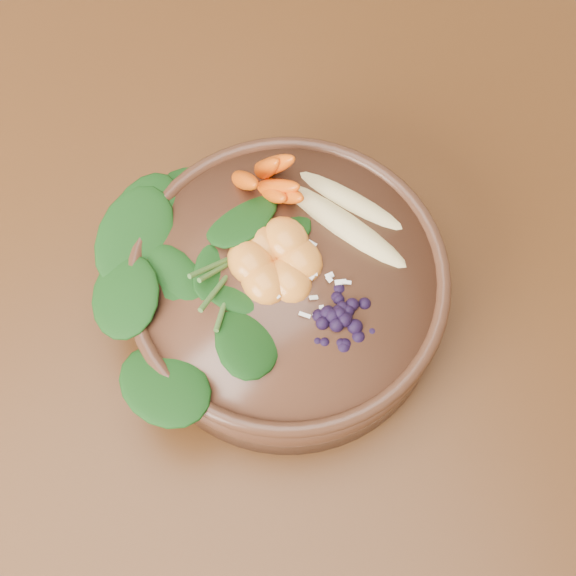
# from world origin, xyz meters

# --- Properties ---
(ground) EXTENTS (4.00, 4.00, 0.00)m
(ground) POSITION_xyz_m (0.00, 0.00, 0.00)
(ground) COLOR #381E0F
(ground) RESTS_ON ground
(dining_table) EXTENTS (1.60, 0.90, 0.75)m
(dining_table) POSITION_xyz_m (0.00, 0.00, 0.66)
(dining_table) COLOR #331C0C
(dining_table) RESTS_ON ground
(stoneware_bowl) EXTENTS (0.35, 0.35, 0.08)m
(stoneware_bowl) POSITION_xyz_m (0.28, -0.08, 0.79)
(stoneware_bowl) COLOR #4A2B1C
(stoneware_bowl) RESTS_ON dining_table
(kale_heap) EXTENTS (0.22, 0.21, 0.04)m
(kale_heap) POSITION_xyz_m (0.22, -0.03, 0.85)
(kale_heap) COLOR #184415
(kale_heap) RESTS_ON stoneware_bowl
(carrot_cluster) EXTENTS (0.07, 0.07, 0.08)m
(carrot_cluster) POSITION_xyz_m (0.32, 0.01, 0.87)
(carrot_cluster) COLOR #F0580B
(carrot_cluster) RESTS_ON stoneware_bowl
(banana_halves) EXTENTS (0.10, 0.17, 0.03)m
(banana_halves) POSITION_xyz_m (0.36, -0.05, 0.84)
(banana_halves) COLOR #E0CC84
(banana_halves) RESTS_ON stoneware_bowl
(mandarin_cluster) EXTENTS (0.10, 0.11, 0.03)m
(mandarin_cluster) POSITION_xyz_m (0.28, -0.06, 0.84)
(mandarin_cluster) COLOR orange
(mandarin_cluster) RESTS_ON stoneware_bowl
(blueberry_pile) EXTENTS (0.15, 0.13, 0.04)m
(blueberry_pile) POSITION_xyz_m (0.30, -0.13, 0.85)
(blueberry_pile) COLOR black
(blueberry_pile) RESTS_ON stoneware_bowl
(coconut_flakes) EXTENTS (0.11, 0.09, 0.01)m
(coconut_flakes) POSITION_xyz_m (0.29, -0.10, 0.83)
(coconut_flakes) COLOR white
(coconut_flakes) RESTS_ON stoneware_bowl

